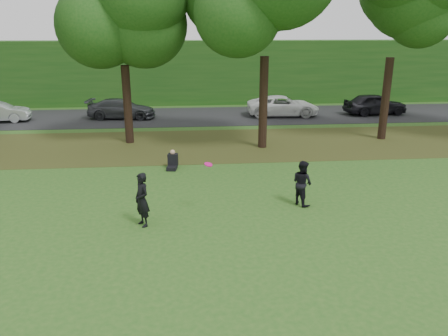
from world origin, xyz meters
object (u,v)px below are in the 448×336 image
object	(u,v)px
player_left	(142,200)
seated_person	(173,162)
player_right	(302,183)
frisbee	(208,164)

from	to	relation	value
player_left	seated_person	world-z (taller)	player_left
player_left	seated_person	xyz separation A→B (m)	(0.80, 5.83, -0.55)
player_left	player_right	size ratio (longest dim) A/B	1.08
frisbee	seated_person	distance (m)	5.40
player_left	seated_person	bearing A→B (deg)	140.30
player_right	frisbee	distance (m)	3.44
player_left	frisbee	distance (m)	2.41
frisbee	seated_person	size ratio (longest dim) A/B	0.46
player_right	frisbee	world-z (taller)	frisbee
player_right	player_left	bearing A→B (deg)	74.30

